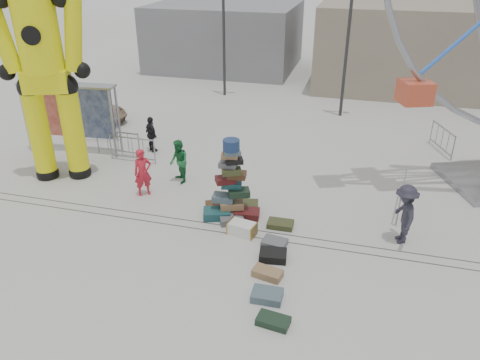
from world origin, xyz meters
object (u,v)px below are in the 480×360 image
(lamp_post_right, at_px, (351,28))
(suitcase_tower, at_px, (231,194))
(parked_suv, at_px, (92,110))
(pedestrian_green, at_px, (179,162))
(pedestrian_grey, at_px, (404,214))
(steamer_trunk, at_px, (242,228))
(crash_test_dummy, at_px, (43,64))
(banner_scaffold, at_px, (69,101))
(barricade_dummy_c, at_px, (132,149))
(barricade_dummy_a, at_px, (96,129))
(lamp_post_left, at_px, (225,17))
(barricade_dummy_b, at_px, (118,143))
(barricade_wheel_front, at_px, (401,197))
(barricade_wheel_back, at_px, (442,139))
(pedestrian_black, at_px, (151,134))
(pedestrian_red, at_px, (143,173))

(lamp_post_right, distance_m, suitcase_tower, 12.18)
(parked_suv, bearing_deg, pedestrian_green, -109.08)
(suitcase_tower, xyz_separation_m, pedestrian_grey, (5.42, -0.18, 0.19))
(steamer_trunk, xyz_separation_m, parked_suv, (-10.16, 8.25, 0.35))
(steamer_trunk, distance_m, pedestrian_grey, 4.91)
(crash_test_dummy, bearing_deg, parked_suv, 90.07)
(parked_suv, bearing_deg, lamp_post_right, -53.17)
(banner_scaffold, bearing_deg, parked_suv, 106.35)
(banner_scaffold, xyz_separation_m, barricade_dummy_c, (2.89, -0.33, -1.71))
(suitcase_tower, distance_m, banner_scaffold, 8.84)
(barricade_dummy_c, bearing_deg, barricade_dummy_a, 148.88)
(steamer_trunk, relative_size, barricade_dummy_a, 0.43)
(lamp_post_left, height_order, barricade_dummy_b, lamp_post_left)
(barricade_dummy_c, height_order, barricade_wheel_front, same)
(banner_scaffold, bearing_deg, barricade_dummy_c, -11.30)
(steamer_trunk, bearing_deg, barricade_wheel_back, 63.32)
(banner_scaffold, xyz_separation_m, pedestrian_grey, (13.45, -3.55, -1.31))
(lamp_post_left, height_order, pedestrian_green, lamp_post_left)
(suitcase_tower, bearing_deg, barricade_dummy_c, 134.00)
(barricade_dummy_b, bearing_deg, barricade_wheel_back, 18.49)
(suitcase_tower, distance_m, barricade_wheel_front, 5.72)
(barricade_dummy_c, bearing_deg, parked_suv, 137.65)
(steamer_trunk, height_order, parked_suv, parked_suv)
(lamp_post_right, height_order, crash_test_dummy, crash_test_dummy)
(pedestrian_green, bearing_deg, lamp_post_right, 110.40)
(banner_scaffold, relative_size, pedestrian_green, 2.50)
(lamp_post_left, distance_m, banner_scaffold, 10.84)
(crash_test_dummy, relative_size, barricade_wheel_back, 4.15)
(pedestrian_green, distance_m, pedestrian_black, 3.33)
(pedestrian_green, bearing_deg, barricade_wheel_back, 80.31)
(barricade_dummy_a, xyz_separation_m, pedestrian_green, (5.28, -2.95, 0.29))
(lamp_post_right, xyz_separation_m, pedestrian_red, (-6.31, -10.71, -3.60))
(barricade_wheel_front, height_order, parked_suv, parked_suv)
(barricade_wheel_back, xyz_separation_m, pedestrian_black, (-12.19, -3.28, 0.24))
(steamer_trunk, bearing_deg, pedestrian_black, 147.13)
(barricade_dummy_b, xyz_separation_m, pedestrian_black, (1.24, 0.74, 0.24))
(suitcase_tower, distance_m, barricade_wheel_back, 10.54)
(barricade_wheel_back, bearing_deg, crash_test_dummy, -85.86)
(banner_scaffold, relative_size, pedestrian_red, 2.39)
(lamp_post_left, height_order, banner_scaffold, lamp_post_left)
(suitcase_tower, bearing_deg, barricade_dummy_b, 134.50)
(lamp_post_left, distance_m, pedestrian_black, 9.74)
(steamer_trunk, relative_size, parked_suv, 0.21)
(crash_test_dummy, height_order, barricade_wheel_back, crash_test_dummy)
(lamp_post_left, xyz_separation_m, suitcase_tower, (4.13, -13.23, -3.72))
(steamer_trunk, height_order, barricade_dummy_b, barricade_dummy_b)
(barricade_wheel_front, height_order, pedestrian_grey, pedestrian_grey)
(barricade_wheel_back, xyz_separation_m, pedestrian_grey, (-1.95, -7.71, 0.40))
(steamer_trunk, bearing_deg, pedestrian_grey, 21.92)
(steamer_trunk, height_order, pedestrian_green, pedestrian_green)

